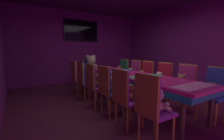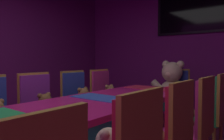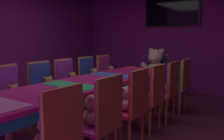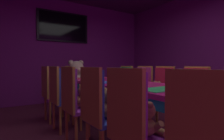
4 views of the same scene
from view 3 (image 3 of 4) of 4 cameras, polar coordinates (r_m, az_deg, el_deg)
The scene contains 28 objects.
ground_plane at distance 3.72m, azimuth -4.10°, elevation -13.62°, with size 7.90×7.90×0.00m, color #591E33.
wall_back at distance 6.30m, azimuth 14.22°, elevation 7.88°, with size 5.20×0.12×2.80m, color #721E72.
banquet_table at distance 3.53m, azimuth -4.20°, elevation -3.63°, with size 0.90×3.62×0.75m.
chair_left_1 at distance 3.59m, azimuth -23.63°, elevation -5.10°, with size 0.42×0.41×0.98m.
teddy_left_1 at distance 3.47m, azimuth -22.34°, elevation -5.77°, with size 0.23×0.29×0.28m.
chair_left_2 at distance 3.89m, azimuth -16.25°, elevation -3.79°, with size 0.42×0.41×0.98m.
teddy_left_2 at distance 3.79m, azimuth -14.83°, elevation -4.15°, with size 0.25×0.33×0.31m.
chair_left_3 at distance 4.28m, azimuth -10.75°, elevation -2.59°, with size 0.42×0.41×0.98m.
teddy_left_3 at distance 4.19m, azimuth -9.34°, elevation -2.91°, with size 0.25×0.32×0.30m.
chair_left_4 at distance 4.72m, azimuth -5.55°, elevation -1.55°, with size 0.42×0.41×0.98m.
teddy_left_4 at distance 4.63m, azimuth -4.16°, elevation -1.79°, with size 0.25×0.33×0.31m.
chair_left_5 at distance 5.16m, azimuth -1.51°, elevation -0.73°, with size 0.42×0.41×0.98m.
teddy_left_5 at distance 5.08m, azimuth -0.18°, elevation -0.99°, with size 0.24×0.31×0.30m.
chair_right_0 at distance 1.98m, azimuth -12.98°, elevation -14.88°, with size 0.42×0.41×0.98m.
teddy_right_0 at distance 2.09m, azimuth -15.71°, elevation -14.55°, with size 0.21×0.27×0.26m.
chair_right_1 at distance 2.40m, azimuth -1.99°, elevation -10.60°, with size 0.42×0.41×0.98m.
teddy_right_1 at distance 2.48m, azimuth -4.77°, elevation -9.92°, with size 0.27×0.35×0.33m.
chair_right_2 at distance 2.88m, azimuth 5.25°, elevation -7.50°, with size 0.42×0.41×0.98m.
teddy_right_2 at distance 2.95m, azimuth 2.76°, elevation -7.25°, with size 0.25×0.32×0.30m.
chair_right_3 at distance 3.40m, azimuth 9.81°, elevation -5.23°, with size 0.42×0.41×0.98m.
teddy_right_3 at distance 3.47m, azimuth 7.64°, elevation -5.28°, with size 0.23×0.29×0.27m.
chair_right_4 at distance 3.88m, azimuth 13.42°, elevation -3.74°, with size 0.42×0.41×0.98m.
teddy_right_4 at distance 3.93m, azimuth 11.45°, elevation -3.73°, with size 0.24×0.31×0.29m.
chair_right_5 at distance 4.44m, azimuth 16.24°, elevation -2.41°, with size 0.42×0.41×0.98m.
teddy_right_5 at distance 4.48m, azimuth 14.47°, elevation -2.36°, with size 0.25×0.32×0.30m.
throne_chair at distance 5.56m, azimuth 10.98°, elevation -0.27°, with size 0.41×0.42×0.98m.
king_teddy_bear at distance 5.39m, azimuth 10.31°, elevation 1.05°, with size 0.70×0.54×0.66m.
wall_tv at distance 6.25m, azimuth 14.12°, elevation 13.86°, with size 1.41×0.06×0.82m.
Camera 3 is at (2.15, -2.72, 1.35)m, focal length 38.19 mm.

